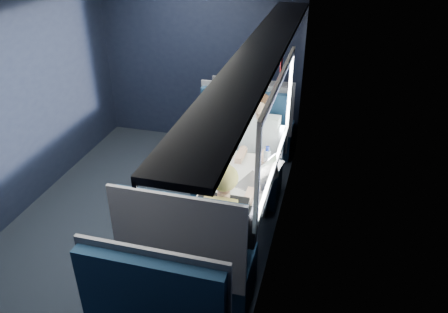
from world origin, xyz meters
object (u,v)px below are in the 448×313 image
(woman, at_px, (225,224))
(bottle_small, at_px, (267,158))
(seat_bay_far, at_px, (191,261))
(table, at_px, (237,184))
(man, at_px, (258,147))
(laptop, at_px, (261,178))
(seat_bay_near, at_px, (238,160))
(seat_row_front, at_px, (255,127))
(cup, at_px, (266,161))

(woman, distance_m, bottle_small, 0.99)
(seat_bay_far, xyz_separation_m, bottle_small, (0.42, 1.13, 0.43))
(table, distance_m, man, 0.70)
(laptop, bearing_deg, seat_bay_far, -117.38)
(seat_bay_near, relative_size, laptop, 3.13)
(woman, height_order, bottle_small, woman)
(man, distance_m, woman, 1.41)
(table, distance_m, laptop, 0.29)
(seat_bay_far, bearing_deg, seat_row_front, 90.00)
(woman, relative_size, bottle_small, 5.66)
(table, xyz_separation_m, seat_bay_near, (-0.19, 0.87, -0.24))
(cup, bearing_deg, seat_bay_far, -108.71)
(seat_bay_near, xyz_separation_m, laptop, (0.43, -0.93, 0.39))
(man, xyz_separation_m, cup, (0.15, -0.38, 0.06))
(table, xyz_separation_m, man, (0.07, 0.70, 0.06))
(table, bearing_deg, man, 84.48)
(seat_bay_near, distance_m, seat_bay_far, 1.74)
(seat_row_front, bearing_deg, laptop, -77.23)
(cup, bearing_deg, seat_bay_near, 126.98)
(seat_bay_far, bearing_deg, bottle_small, 69.69)
(seat_bay_far, relative_size, woman, 0.95)
(seat_bay_far, relative_size, laptop, 3.13)
(cup, bearing_deg, bottle_small, -75.33)
(bottle_small, bearing_deg, cup, 104.67)
(seat_bay_far, distance_m, laptop, 1.00)
(seat_bay_near, xyz_separation_m, woman, (0.26, -1.57, 0.31))
(seat_bay_far, height_order, bottle_small, seat_bay_far)
(seat_bay_far, height_order, seat_row_front, seat_bay_far)
(table, xyz_separation_m, seat_row_front, (-0.18, 1.80, -0.25))
(seat_row_front, bearing_deg, man, -77.17)
(table, xyz_separation_m, cup, (0.22, 0.32, 0.12))
(seat_bay_far, height_order, woman, woman)
(seat_row_front, relative_size, cup, 14.53)
(man, relative_size, cup, 16.55)
(seat_bay_near, height_order, cup, seat_bay_near)
(man, distance_m, laptop, 0.78)
(man, relative_size, woman, 1.00)
(seat_bay_far, xyz_separation_m, man, (0.25, 1.57, 0.30))
(table, height_order, man, man)
(seat_bay_far, height_order, man, man)
(seat_row_front, height_order, woman, woman)
(seat_bay_near, xyz_separation_m, seat_bay_far, (0.01, -1.74, -0.01))
(seat_bay_near, xyz_separation_m, bottle_small, (0.43, -0.61, 0.42))
(woman, xyz_separation_m, cup, (0.15, 1.02, 0.05))
(table, bearing_deg, cup, 55.05)
(laptop, bearing_deg, table, 165.48)
(bottle_small, bearing_deg, table, -132.63)
(table, bearing_deg, bottle_small, 47.37)
(man, relative_size, laptop, 3.28)
(seat_bay_near, bearing_deg, table, -77.36)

